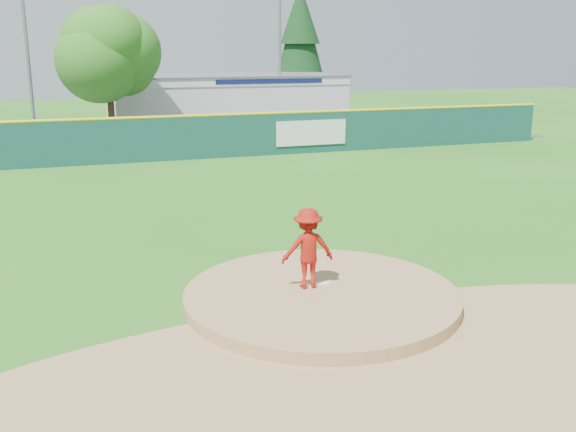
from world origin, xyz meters
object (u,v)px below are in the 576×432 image
object	(u,v)px
pool_building_grp	(224,99)
deciduous_tree	(108,57)
conifer_tree	(300,41)
van	(82,133)
light_pole_left	(25,28)
pitcher	(308,248)
light_pole_right	(280,40)

from	to	relation	value
pool_building_grp	deciduous_tree	xyz separation A→B (m)	(-8.00, -6.99, 2.89)
deciduous_tree	conifer_tree	xyz separation A→B (m)	(15.00, 11.00, 0.99)
conifer_tree	van	bearing A→B (deg)	-143.00
van	conifer_tree	world-z (taller)	conifer_tree
light_pole_left	van	bearing A→B (deg)	-56.20
conifer_tree	light_pole_left	xyz separation A→B (m)	(-19.00, -9.00, 0.51)
pitcher	pool_building_grp	xyz separation A→B (m)	(6.18, 31.71, 0.59)
pitcher	light_pole_right	world-z (taller)	light_pole_right
van	pitcher	bearing A→B (deg)	-148.16
van	light_pole_right	xyz separation A→B (m)	(12.63, 5.54, 4.80)
pool_building_grp	conifer_tree	xyz separation A→B (m)	(7.00, 4.01, 3.88)
conifer_tree	light_pole_right	xyz separation A→B (m)	(-4.00, -7.00, 0.00)
pool_building_grp	light_pole_left	size ratio (longest dim) A/B	1.38
pool_building_grp	pitcher	bearing A→B (deg)	-101.04
pitcher	conifer_tree	xyz separation A→B (m)	(13.18, 35.71, 4.47)
deciduous_tree	conifer_tree	world-z (taller)	conifer_tree
light_pole_right	light_pole_left	bearing A→B (deg)	-172.41
light_pole_left	light_pole_right	xyz separation A→B (m)	(15.00, 2.00, -0.51)
deciduous_tree	light_pole_right	size ratio (longest dim) A/B	0.74
pitcher	light_pole_left	world-z (taller)	light_pole_left
conifer_tree	light_pole_right	world-z (taller)	light_pole_right
van	deciduous_tree	distance (m)	4.42
pool_building_grp	deciduous_tree	distance (m)	11.01
pool_building_grp	conifer_tree	bearing A→B (deg)	29.78
pitcher	van	size ratio (longest dim) A/B	0.31
pool_building_grp	conifer_tree	size ratio (longest dim) A/B	1.60
pitcher	light_pole_right	size ratio (longest dim) A/B	0.16
conifer_tree	light_pole_left	bearing A→B (deg)	-154.65
pitcher	van	distance (m)	23.43
deciduous_tree	light_pole_right	world-z (taller)	light_pole_right
pitcher	light_pole_left	distance (m)	27.79
pool_building_grp	light_pole_right	bearing A→B (deg)	-44.95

